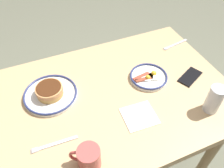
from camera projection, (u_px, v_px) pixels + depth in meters
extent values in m
plane|color=#676A57|center=(114.00, 160.00, 1.69)|extent=(6.00, 6.00, 0.00)
cube|color=tan|center=(115.00, 97.00, 1.18)|extent=(1.19, 0.83, 0.04)
cylinder|color=tan|center=(157.00, 79.00, 1.78)|extent=(0.06, 0.06, 0.69)
cylinder|color=tan|center=(24.00, 122.00, 1.51)|extent=(0.06, 0.06, 0.69)
cylinder|color=tan|center=(213.00, 150.00, 1.37)|extent=(0.06, 0.06, 0.69)
cylinder|color=white|center=(148.00, 78.00, 1.23)|extent=(0.20, 0.20, 0.01)
torus|color=navy|center=(149.00, 76.00, 1.22)|extent=(0.20, 0.20, 0.01)
cylinder|color=white|center=(155.00, 76.00, 1.23)|extent=(0.08, 0.08, 0.01)
sphere|color=yellow|center=(154.00, 73.00, 1.23)|extent=(0.03, 0.03, 0.03)
cylinder|color=white|center=(147.00, 77.00, 1.22)|extent=(0.07, 0.07, 0.01)
sphere|color=yellow|center=(148.00, 77.00, 1.21)|extent=(0.03, 0.03, 0.03)
cube|color=#AA422E|center=(141.00, 76.00, 1.22)|extent=(0.10, 0.03, 0.01)
cube|color=brown|center=(143.00, 79.00, 1.20)|extent=(0.09, 0.03, 0.01)
cylinder|color=white|center=(51.00, 95.00, 1.15)|extent=(0.27, 0.27, 0.01)
torus|color=navy|center=(50.00, 93.00, 1.14)|extent=(0.26, 0.26, 0.01)
cylinder|color=gold|center=(50.00, 93.00, 1.14)|extent=(0.13, 0.13, 0.01)
cylinder|color=gold|center=(50.00, 92.00, 1.13)|extent=(0.13, 0.13, 0.01)
cylinder|color=#D6904F|center=(49.00, 90.00, 1.12)|extent=(0.13, 0.13, 0.01)
cylinder|color=tan|center=(49.00, 88.00, 1.11)|extent=(0.13, 0.13, 0.01)
cylinder|color=#4C2814|center=(49.00, 87.00, 1.11)|extent=(0.12, 0.12, 0.00)
cylinder|color=#BF4C47|center=(89.00, 158.00, 0.87)|extent=(0.09, 0.09, 0.10)
torus|color=#BF4C47|center=(78.00, 156.00, 0.88)|extent=(0.07, 0.05, 0.07)
cylinder|color=brown|center=(89.00, 154.00, 0.85)|extent=(0.08, 0.08, 0.01)
cylinder|color=silver|center=(214.00, 99.00, 1.04)|extent=(0.07, 0.07, 0.14)
cylinder|color=black|center=(213.00, 102.00, 1.06)|extent=(0.06, 0.06, 0.10)
cube|color=black|center=(190.00, 77.00, 1.24)|extent=(0.16, 0.13, 0.01)
cube|color=white|center=(139.00, 116.00, 1.07)|extent=(0.16, 0.15, 0.00)
cube|color=silver|center=(176.00, 44.00, 1.44)|extent=(0.18, 0.04, 0.01)
cube|color=silver|center=(165.00, 48.00, 1.41)|extent=(0.03, 0.01, 0.00)
cube|color=silver|center=(165.00, 48.00, 1.41)|extent=(0.03, 0.01, 0.00)
cube|color=silver|center=(166.00, 49.00, 1.41)|extent=(0.03, 0.01, 0.00)
cube|color=silver|center=(167.00, 49.00, 1.40)|extent=(0.03, 0.01, 0.00)
cube|color=silver|center=(55.00, 144.00, 0.97)|extent=(0.19, 0.02, 0.01)
cube|color=silver|center=(34.00, 148.00, 0.95)|extent=(0.03, 0.00, 0.00)
cube|color=silver|center=(34.00, 150.00, 0.95)|extent=(0.03, 0.00, 0.00)
cube|color=silver|center=(35.00, 151.00, 0.94)|extent=(0.03, 0.00, 0.00)
cube|color=silver|center=(35.00, 152.00, 0.94)|extent=(0.03, 0.00, 0.00)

